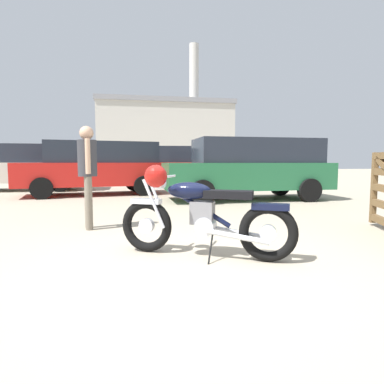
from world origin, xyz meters
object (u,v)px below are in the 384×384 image
red_hatchback_near (97,166)px  white_estate_far (147,165)px  blue_hatchback_right (26,166)px  pale_sedan_back (250,167)px  bystander (87,166)px  silver_sedan_mid (180,165)px  vintage_motorcycle (199,214)px

red_hatchback_near → white_estate_far: 6.60m
red_hatchback_near → blue_hatchback_right: same height
blue_hatchback_right → pale_sedan_back: size_ratio=1.01×
pale_sedan_back → white_estate_far: (-2.36, 8.62, -0.02)m
white_estate_far → bystander: bearing=74.5°
pale_sedan_back → white_estate_far: 8.93m
bystander → silver_sedan_mid: silver_sedan_mid is taller
blue_hatchback_right → pale_sedan_back: bearing=148.8°
red_hatchback_near → silver_sedan_mid: silver_sedan_mid is taller
bystander → pale_sedan_back: size_ratio=0.35×
vintage_motorcycle → pale_sedan_back: 6.00m
silver_sedan_mid → blue_hatchback_right: bearing=16.3°
vintage_motorcycle → red_hatchback_near: size_ratio=0.38×
blue_hatchback_right → pale_sedan_back: (7.22, -4.59, 0.00)m
blue_hatchback_right → silver_sedan_mid: 6.37m
vintage_motorcycle → white_estate_far: 13.95m
bystander → pale_sedan_back: pale_sedan_back is taller
vintage_motorcycle → silver_sedan_mid: 11.45m
red_hatchback_near → white_estate_far: white_estate_far is taller
bystander → vintage_motorcycle: bearing=117.9°
bystander → red_hatchback_near: size_ratio=0.34×
white_estate_far → vintage_motorcycle: bearing=81.3°
pale_sedan_back → white_estate_far: bearing=-74.4°
silver_sedan_mid → pale_sedan_back: size_ratio=0.85×
white_estate_far → blue_hatchback_right: bearing=32.5°
bystander → silver_sedan_mid: (3.13, 9.41, -0.10)m
blue_hatchback_right → pale_sedan_back: same height
silver_sedan_mid → bystander: bearing=75.2°
vintage_motorcycle → bystander: bearing=-25.2°
blue_hatchback_right → pale_sedan_back: 8.56m
blue_hatchback_right → white_estate_far: white_estate_far is taller
bystander → blue_hatchback_right: 8.59m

